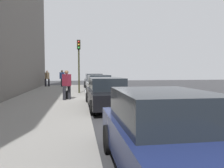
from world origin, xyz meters
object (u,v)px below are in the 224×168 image
object	(u,v)px
parked_car_white	(99,85)
traffic_light_pole	(79,57)
parked_car_navy	(166,134)
pedestrian_tan_coat	(47,78)
parked_car_charcoal	(94,81)
parked_car_black	(107,93)
pedestrian_blue_coat	(62,78)
rolling_suitcase	(67,95)
pedestrian_burgundy_coat	(67,84)

from	to	relation	value
parked_car_white	traffic_light_pole	distance (m)	2.62
parked_car_navy	parked_car_white	bearing A→B (deg)	-179.84
parked_car_navy	pedestrian_tan_coat	xyz separation A→B (m)	(-20.69, -4.98, 0.30)
pedestrian_tan_coat	parked_car_charcoal	bearing A→B (deg)	75.99
parked_car_navy	pedestrian_tan_coat	bearing A→B (deg)	-166.48
traffic_light_pole	parked_car_black	bearing A→B (deg)	12.61
parked_car_white	parked_car_navy	xyz separation A→B (m)	(13.43, 0.04, -0.00)
pedestrian_tan_coat	pedestrian_blue_coat	bearing A→B (deg)	76.02
parked_car_charcoal	parked_car_white	bearing A→B (deg)	0.20
pedestrian_blue_coat	rolling_suitcase	size ratio (longest dim) A/B	2.06
parked_car_charcoal	pedestrian_blue_coat	size ratio (longest dim) A/B	2.75
pedestrian_tan_coat	pedestrian_burgundy_coat	bearing A→B (deg)	13.60
parked_car_navy	pedestrian_burgundy_coat	size ratio (longest dim) A/B	2.45
parked_car_white	parked_car_black	xyz separation A→B (m)	(6.32, -0.16, 0.00)
pedestrian_blue_coat	traffic_light_pole	distance (m)	7.48
parked_car_charcoal	traffic_light_pole	distance (m)	6.72
parked_car_charcoal	pedestrian_tan_coat	bearing A→B (deg)	-104.01
traffic_light_pole	pedestrian_tan_coat	bearing A→B (deg)	-155.35
parked_car_white	pedestrian_blue_coat	distance (m)	7.64
parked_car_navy	pedestrian_blue_coat	xyz separation A→B (m)	(-20.29, -3.38, 0.32)
parked_car_charcoal	pedestrian_tan_coat	world-z (taller)	pedestrian_tan_coat
pedestrian_burgundy_coat	rolling_suitcase	distance (m)	0.82
parked_car_black	pedestrian_burgundy_coat	world-z (taller)	pedestrian_burgundy_coat
parked_car_navy	pedestrian_burgundy_coat	distance (m)	9.80
pedestrian_blue_coat	rolling_suitcase	distance (m)	10.39
traffic_light_pole	pedestrian_burgundy_coat	bearing A→B (deg)	-10.68
parked_car_charcoal	parked_car_black	xyz separation A→B (m)	(12.35, -0.14, 0.00)
parked_car_black	pedestrian_burgundy_coat	xyz separation A→B (m)	(-2.41, -2.08, 0.31)
parked_car_navy	traffic_light_pole	world-z (taller)	traffic_light_pole
parked_car_white	pedestrian_blue_coat	world-z (taller)	pedestrian_blue_coat
pedestrian_burgundy_coat	traffic_light_pole	xyz separation A→B (m)	(-3.74, 0.71, 1.80)
pedestrian_burgundy_coat	parked_car_navy	bearing A→B (deg)	13.44
parked_car_white	rolling_suitcase	size ratio (longest dim) A/B	5.31
parked_car_navy	rolling_suitcase	bearing A→B (deg)	-167.05
parked_car_white	parked_car_navy	size ratio (longest dim) A/B	1.05
parked_car_charcoal	parked_car_white	size ratio (longest dim) A/B	1.07
parked_car_white	parked_car_navy	bearing A→B (deg)	0.16
parked_car_black	rolling_suitcase	world-z (taller)	parked_car_black
parked_car_navy	pedestrian_blue_coat	bearing A→B (deg)	-170.53
parked_car_white	traffic_light_pole	size ratio (longest dim) A/B	1.12
parked_car_black	pedestrian_tan_coat	distance (m)	14.40
pedestrian_blue_coat	parked_car_navy	bearing A→B (deg)	9.47
parked_car_black	traffic_light_pole	size ratio (longest dim) A/B	1.20
traffic_light_pole	rolling_suitcase	distance (m)	4.18
pedestrian_tan_coat	traffic_light_pole	world-z (taller)	traffic_light_pole
parked_car_black	pedestrian_blue_coat	size ratio (longest dim) A/B	2.76
parked_car_charcoal	pedestrian_burgundy_coat	distance (m)	10.19
parked_car_white	parked_car_black	bearing A→B (deg)	-1.42
parked_car_black	parked_car_white	bearing A→B (deg)	178.58
pedestrian_burgundy_coat	rolling_suitcase	size ratio (longest dim) A/B	2.05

